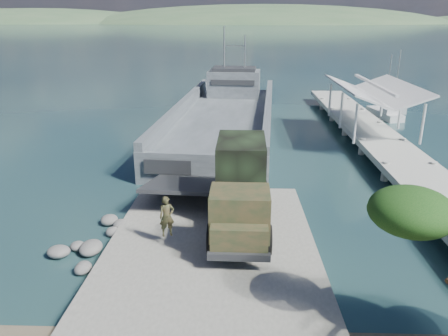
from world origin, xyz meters
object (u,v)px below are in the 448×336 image
(military_truck, at_px, (241,186))
(soldier, at_px, (167,224))
(landing_craft, at_px, (225,123))
(sailboat_near, at_px, (385,114))
(sailboat_far, at_px, (394,106))
(pier, at_px, (373,127))

(military_truck, relative_size, soldier, 4.48)
(landing_craft, distance_m, sailboat_near, 18.93)
(landing_craft, distance_m, sailboat_far, 22.97)
(soldier, bearing_deg, pier, 29.63)
(military_truck, xyz_separation_m, soldier, (-3.49, -2.29, -1.05))
(pier, height_order, soldier, pier)
(military_truck, bearing_deg, pier, 55.87)
(soldier, bearing_deg, military_truck, 11.74)
(sailboat_far, bearing_deg, military_truck, -112.83)
(sailboat_far, bearing_deg, soldier, -115.44)
(military_truck, height_order, sailboat_near, sailboat_near)
(pier, xyz_separation_m, sailboat_near, (4.65, 11.01, -1.22))
(pier, bearing_deg, sailboat_near, 67.09)
(military_truck, relative_size, sailboat_far, 1.23)
(sailboat_near, relative_size, sailboat_far, 0.98)
(soldier, distance_m, sailboat_far, 40.75)
(pier, distance_m, sailboat_far, 16.97)
(military_truck, bearing_deg, sailboat_far, 60.65)
(landing_craft, bearing_deg, sailboat_far, 33.38)
(landing_craft, height_order, sailboat_near, landing_craft)
(pier, distance_m, landing_craft, 13.75)
(sailboat_far, bearing_deg, pier, -107.13)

